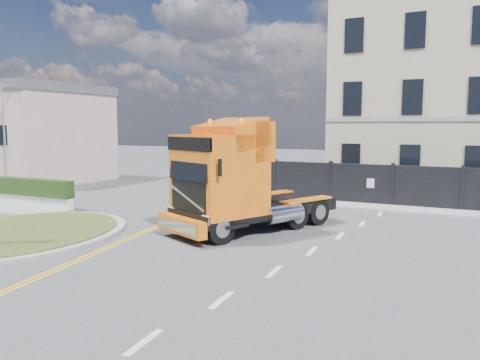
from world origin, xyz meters
The scene contains 9 objects.
ground centered at (0.00, 0.00, 0.00)m, with size 120.00×120.00×0.00m, color #424244.
traffic_island centered at (-7.00, -3.00, 0.08)m, with size 6.80×6.80×0.17m.
hedge_wall centered at (-13.00, 1.50, 0.74)m, with size 8.00×0.55×1.35m.
seaside_bldg_pink centered at (-20.00, 9.00, 3.00)m, with size 8.00×8.00×6.00m, color beige.
hoarding_fence centered at (6.55, 9.00, 1.00)m, with size 18.80×0.25×2.00m.
georgian_building centered at (6.00, 16.50, 5.77)m, with size 12.30×10.30×12.80m.
pavement_far centered at (6.00, 8.10, 0.06)m, with size 20.00×1.60×0.12m, color gray.
truck centered at (-0.39, 0.91, 1.79)m, with size 5.04×7.09×4.00m.
lamppost_slim centered at (-16.71, 4.21, 3.72)m, with size 0.26×0.51×6.29m.
Camera 1 is at (7.10, -14.00, 3.83)m, focal length 35.00 mm.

